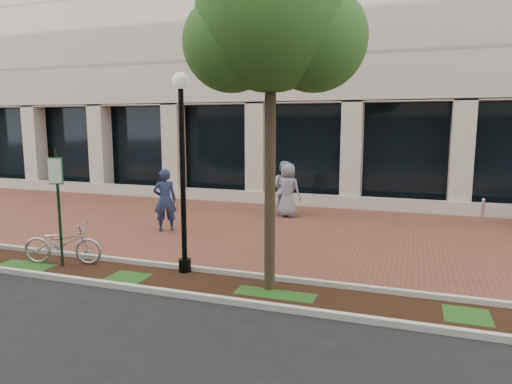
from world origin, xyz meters
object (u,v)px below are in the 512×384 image
(bollard, at_px, (483,210))
(pedestrian_right, at_px, (288,190))
(lamppost, at_px, (182,162))
(locked_bicycle, at_px, (63,243))
(street_tree, at_px, (273,26))
(pedestrian_left, at_px, (165,200))
(pedestrian_mid, at_px, (284,188))
(parking_sign, at_px, (58,194))

(bollard, bearing_deg, pedestrian_right, -170.21)
(lamppost, height_order, locked_bicycle, lamppost)
(lamppost, relative_size, bollard, 5.16)
(street_tree, relative_size, pedestrian_right, 3.46)
(street_tree, distance_m, pedestrian_left, 7.30)
(pedestrian_left, bearing_deg, bollard, 171.72)
(lamppost, height_order, street_tree, street_tree)
(pedestrian_mid, height_order, bollard, pedestrian_mid)
(parking_sign, xyz_separation_m, lamppost, (2.89, 0.63, 0.76))
(pedestrian_left, bearing_deg, street_tree, 107.51)
(pedestrian_left, distance_m, bollard, 10.57)
(parking_sign, height_order, pedestrian_mid, parking_sign)
(locked_bicycle, relative_size, bollard, 2.22)
(pedestrian_mid, xyz_separation_m, pedestrian_right, (0.26, -0.38, -0.02))
(street_tree, xyz_separation_m, locked_bicycle, (-5.23, -0.02, -4.65))
(pedestrian_left, xyz_separation_m, bollard, (9.55, 4.50, -0.54))
(street_tree, bearing_deg, bollard, 59.38)
(parking_sign, height_order, street_tree, street_tree)
(street_tree, height_order, bollard, street_tree)
(street_tree, xyz_separation_m, pedestrian_mid, (-1.87, 7.52, -4.15))
(pedestrian_mid, bearing_deg, bollard, -164.78)
(locked_bicycle, bearing_deg, parking_sign, -160.63)
(lamppost, bearing_deg, bollard, 48.01)
(lamppost, height_order, pedestrian_right, lamppost)
(lamppost, relative_size, pedestrian_mid, 2.23)
(pedestrian_left, bearing_deg, pedestrian_mid, -160.10)
(locked_bicycle, distance_m, bollard, 13.09)
(lamppost, bearing_deg, pedestrian_left, 126.09)
(street_tree, relative_size, pedestrian_left, 3.44)
(lamppost, height_order, pedestrian_mid, lamppost)
(parking_sign, relative_size, pedestrian_right, 1.42)
(lamppost, distance_m, pedestrian_right, 6.95)
(parking_sign, distance_m, pedestrian_left, 4.10)
(street_tree, relative_size, pedestrian_mid, 3.40)
(street_tree, distance_m, bollard, 10.70)
(pedestrian_left, relative_size, bollard, 2.29)
(locked_bicycle, distance_m, pedestrian_mid, 8.28)
(street_tree, distance_m, pedestrian_mid, 8.79)
(lamppost, xyz_separation_m, pedestrian_left, (-2.46, 3.38, -1.52))
(parking_sign, height_order, pedestrian_right, parking_sign)
(pedestrian_mid, bearing_deg, lamppost, 96.33)
(lamppost, relative_size, locked_bicycle, 2.32)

